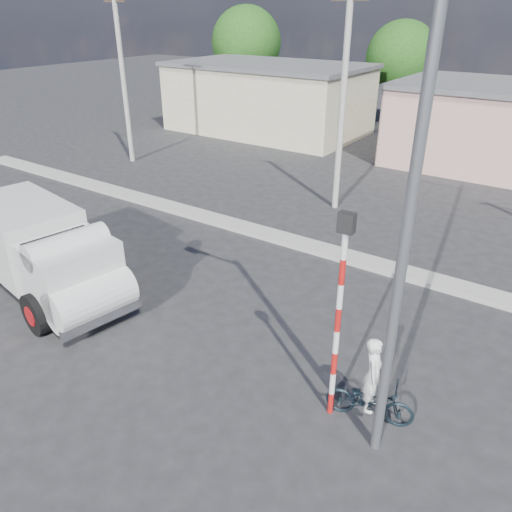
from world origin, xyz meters
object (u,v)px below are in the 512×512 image
Objects in this scene: traffic_pole at (339,304)px; streetlight at (401,194)px; cyclist at (372,387)px; bicycle at (370,401)px; truck at (43,252)px.

streetlight is at bearing -17.73° from traffic_pole.
cyclist is 1.94m from traffic_pole.
cyclist is (0.00, 0.00, 0.35)m from bicycle.
streetlight is (0.94, -0.30, 2.37)m from traffic_pole.
cyclist is at bearing 22.18° from traffic_pole.
truck is at bearing -177.21° from traffic_pole.
traffic_pole is 2.56m from streetlight.
bicycle is at bearing -0.00° from cyclist.
cyclist is at bearing 112.53° from streetlight.
bicycle is at bearing 22.18° from traffic_pole.
truck is 3.61× the size of bicycle.
traffic_pole reaches higher than bicycle.
truck is 3.87× the size of cyclist.
bicycle is at bearing 112.53° from streetlight.
streetlight reaches higher than truck.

